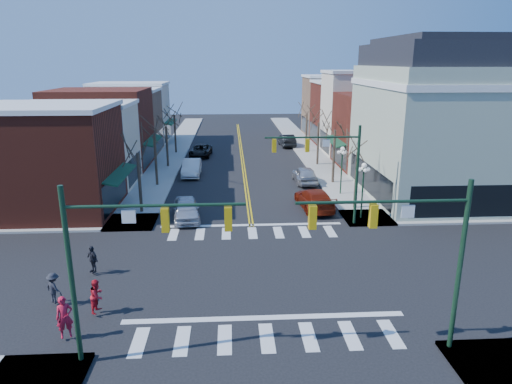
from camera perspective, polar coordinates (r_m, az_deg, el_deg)
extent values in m
plane|color=black|center=(25.81, 0.25, -10.12)|extent=(160.00, 160.00, 0.00)
cube|color=#9E9B93|center=(45.17, -12.49, 1.15)|extent=(3.50, 70.00, 0.15)
cube|color=#9E9B93|center=(45.73, 9.71, 1.48)|extent=(3.50, 70.00, 0.15)
cube|color=maroon|center=(38.32, -24.78, 3.45)|extent=(10.00, 8.50, 8.00)
cube|color=beige|center=(45.53, -21.31, 5.29)|extent=(10.00, 7.00, 7.50)
cube|color=maroon|center=(53.02, -18.79, 7.46)|extent=(10.00, 9.00, 8.50)
cube|color=#946E52|center=(60.99, -16.76, 8.31)|extent=(10.00, 7.50, 7.80)
cube|color=beige|center=(68.48, -15.31, 9.37)|extent=(10.00, 8.00, 8.20)
cube|color=maroon|center=(52.25, 15.81, 7.31)|extent=(10.00, 8.50, 8.00)
cube|color=beige|center=(59.44, 13.49, 9.43)|extent=(10.00, 7.00, 10.00)
cube|color=maroon|center=(66.70, 11.62, 9.57)|extent=(10.00, 8.00, 8.50)
cube|color=#946E52|center=(74.40, 10.07, 10.48)|extent=(10.00, 8.00, 9.00)
cube|color=#A2B098|center=(42.09, 22.15, 6.83)|extent=(12.00, 14.00, 11.00)
cube|color=white|center=(41.72, 22.75, 12.38)|extent=(12.25, 14.25, 0.50)
cube|color=black|center=(41.68, 23.10, 15.53)|extent=(11.40, 13.40, 1.80)
cube|color=black|center=(41.71, 23.27, 17.03)|extent=(9.80, 11.80, 0.60)
cylinder|color=#14331E|center=(18.53, -22.07, -10.04)|extent=(0.20, 0.20, 7.20)
cylinder|color=#14331E|center=(16.71, -12.47, -1.67)|extent=(6.50, 0.12, 0.12)
cube|color=gold|center=(16.84, -11.27, -3.44)|extent=(0.28, 0.28, 0.90)
cube|color=gold|center=(16.67, -3.49, -3.35)|extent=(0.28, 0.28, 0.90)
cylinder|color=#14331E|center=(19.64, 24.09, -8.78)|extent=(0.20, 0.20, 7.20)
cylinder|color=#14331E|center=(17.41, 15.59, -1.17)|extent=(6.50, 0.12, 0.12)
cube|color=gold|center=(17.48, 14.45, -2.92)|extent=(0.28, 0.28, 0.90)
cube|color=gold|center=(16.93, 7.08, -3.13)|extent=(0.28, 0.28, 0.90)
cylinder|color=#14331E|center=(32.71, 12.50, 1.89)|extent=(0.20, 0.20, 7.20)
cylinder|color=#14331E|center=(31.43, 7.06, 6.80)|extent=(6.50, 0.12, 0.12)
cube|color=gold|center=(31.46, 6.44, 5.81)|extent=(0.28, 0.28, 0.90)
cube|color=gold|center=(31.16, 2.29, 5.80)|extent=(0.28, 0.28, 0.90)
cylinder|color=#14331E|center=(34.36, 13.14, -0.24)|extent=(0.12, 0.12, 4.00)
sphere|color=white|center=(33.84, 13.37, 3.26)|extent=(0.36, 0.36, 0.36)
cylinder|color=#14331E|center=(40.42, 10.62, 2.34)|extent=(0.12, 0.12, 4.00)
sphere|color=white|center=(39.98, 10.78, 5.33)|extent=(0.36, 0.36, 0.36)
cylinder|color=#382B21|center=(35.97, -14.33, 1.04)|extent=(0.24, 0.24, 4.76)
cylinder|color=#382B21|center=(43.60, -12.42, 3.93)|extent=(0.24, 0.24, 5.04)
cylinder|color=#382B21|center=(51.42, -11.06, 5.53)|extent=(0.24, 0.24, 4.55)
cylinder|color=#382B21|center=(59.22, -10.07, 7.11)|extent=(0.24, 0.24, 4.90)
cylinder|color=#382B21|center=(36.65, 12.40, 1.33)|extent=(0.24, 0.24, 4.62)
cylinder|color=#382B21|center=(44.14, 9.70, 4.32)|extent=(0.24, 0.24, 5.18)
cylinder|color=#382B21|center=(51.86, 7.75, 5.93)|extent=(0.24, 0.24, 4.83)
cylinder|color=#382B21|center=(59.62, 6.31, 7.35)|extent=(0.24, 0.24, 4.97)
imported|color=silver|center=(34.32, -8.74, -2.11)|extent=(2.49, 4.92, 1.61)
imported|color=silver|center=(47.42, -8.05, 3.02)|extent=(1.77, 5.05, 1.66)
imported|color=black|center=(57.13, -6.92, 5.16)|extent=(2.80, 5.36, 1.44)
imported|color=maroon|center=(36.64, 7.32, -0.87)|extent=(2.79, 5.76, 1.61)
imported|color=#B2B2B7|center=(44.30, 6.12, 2.15)|extent=(2.09, 4.88, 1.64)
imported|color=black|center=(63.71, 3.86, 6.46)|extent=(2.15, 5.17, 1.66)
imported|color=#B3132D|center=(21.33, -22.82, -14.22)|extent=(0.80, 0.68, 1.85)
imported|color=red|center=(22.80, -19.25, -12.13)|extent=(0.77, 0.90, 1.61)
imported|color=black|center=(26.85, -19.77, -7.90)|extent=(0.92, 0.87, 1.53)
imported|color=#212229|center=(24.33, -23.97, -10.91)|extent=(1.14, 1.04, 1.54)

